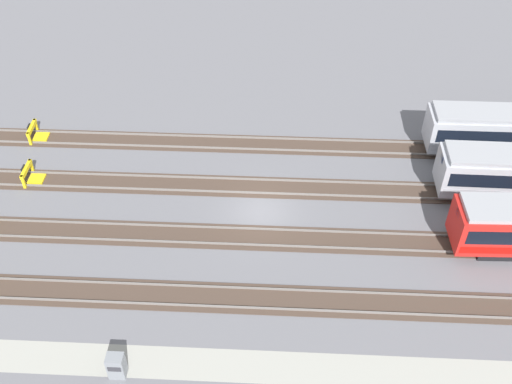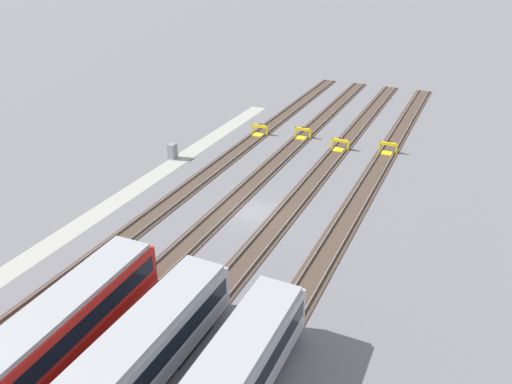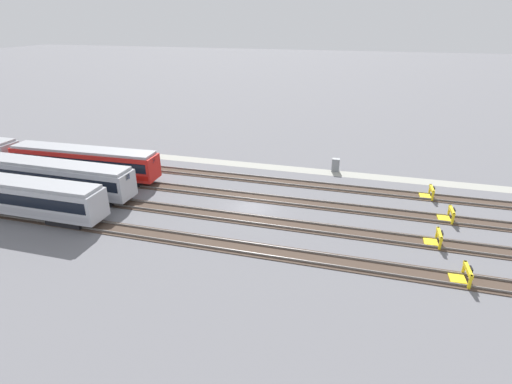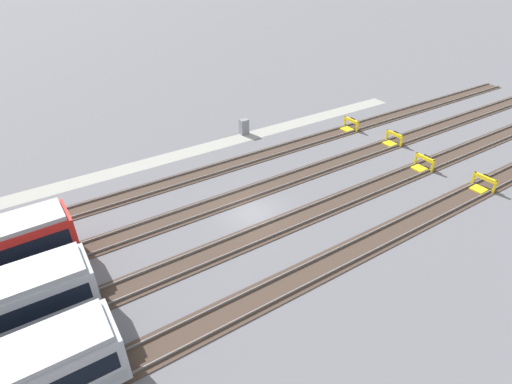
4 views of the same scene
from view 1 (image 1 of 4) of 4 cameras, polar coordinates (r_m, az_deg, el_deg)
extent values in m
plane|color=slate|center=(40.83, 0.50, -1.89)|extent=(400.00, 400.00, 0.00)
cube|color=#9E9E93|center=(33.31, -0.41, -16.27)|extent=(54.00, 2.00, 0.01)
cube|color=#47382D|center=(35.83, -0.01, -10.16)|extent=(90.00, 2.24, 0.06)
cube|color=slate|center=(36.19, 0.04, -9.16)|extent=(90.00, 0.07, 0.15)
cube|color=slate|center=(35.31, -0.07, -10.97)|extent=(90.00, 0.07, 0.15)
cube|color=#47382D|center=(39.06, 0.35, -4.39)|extent=(90.00, 2.24, 0.06)
cube|color=slate|center=(39.48, 0.39, -3.53)|extent=(90.00, 0.07, 0.15)
cube|color=slate|center=(38.49, 0.30, -5.05)|extent=(90.00, 0.07, 0.15)
cube|color=#47382D|center=(42.63, 0.64, 0.46)|extent=(90.00, 2.24, 0.06)
cube|color=slate|center=(43.09, 0.68, 1.20)|extent=(90.00, 0.07, 0.15)
cube|color=slate|center=(42.02, 0.60, -0.08)|extent=(90.00, 0.07, 0.15)
cube|color=#47382D|center=(46.45, 0.89, 4.53)|extent=(90.00, 2.24, 0.06)
cube|color=slate|center=(46.96, 0.93, 5.17)|extent=(90.00, 0.07, 0.15)
cube|color=slate|center=(45.82, 0.86, 4.09)|extent=(90.00, 0.07, 0.15)
cube|color=blue|center=(46.00, 16.29, 6.89)|extent=(0.08, 0.70, 0.56)
cube|color=black|center=(48.43, 19.57, 4.02)|extent=(3.61, 2.25, 0.70)
cube|color=blue|center=(38.37, 18.73, -1.93)|extent=(0.10, 0.70, 0.56)
cube|color=black|center=(41.31, 22.40, -4.65)|extent=(3.66, 2.33, 0.70)
cube|color=blue|center=(42.21, 17.35, 3.06)|extent=(0.09, 0.70, 0.56)
cube|color=black|center=(44.82, 20.84, 0.14)|extent=(3.63, 2.29, 0.70)
cube|color=yellow|center=(46.55, -20.60, 2.34)|extent=(0.18, 0.18, 1.15)
cube|color=yellow|center=(45.29, -21.28, 0.88)|extent=(0.18, 0.18, 1.15)
cube|color=yellow|center=(45.66, -21.06, 2.03)|extent=(0.26, 2.00, 0.30)
cube|color=yellow|center=(46.00, -20.16, 1.15)|extent=(1.11, 1.09, 0.18)
cube|color=black|center=(45.73, -21.27, 2.03)|extent=(0.13, 0.60, 0.44)
cube|color=yellow|center=(50.63, -20.21, 5.98)|extent=(0.19, 0.19, 1.15)
cube|color=yellow|center=(49.28, -20.77, 4.73)|extent=(0.19, 0.19, 1.15)
cube|color=yellow|center=(49.72, -20.60, 5.76)|extent=(0.32, 2.01, 0.30)
cube|color=yellow|center=(50.03, -19.76, 4.94)|extent=(1.14, 1.12, 0.18)
cube|color=black|center=(49.78, -20.80, 5.75)|extent=(0.14, 0.60, 0.44)
cube|color=gray|center=(33.20, -13.15, -15.81)|extent=(0.90, 0.70, 1.60)
cube|color=#333338|center=(32.82, -13.36, -16.12)|extent=(0.70, 0.04, 0.36)
camera|label=2|loc=(55.77, 42.61, 24.70)|focal=35.00mm
camera|label=3|loc=(65.54, -8.11, 32.40)|focal=28.00mm
camera|label=4|loc=(52.78, 18.31, 29.01)|focal=28.00mm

